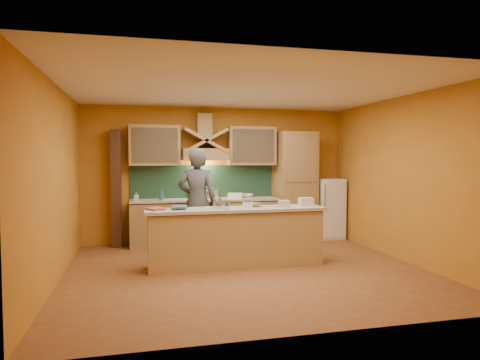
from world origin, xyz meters
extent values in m
cube|color=brown|center=(0.00, 0.00, 0.00)|extent=(5.50, 5.00, 0.01)
cube|color=white|center=(0.00, 0.00, 2.80)|extent=(5.50, 5.00, 0.01)
cube|color=#C57E26|center=(0.00, 2.50, 1.40)|extent=(5.50, 0.02, 2.80)
cube|color=#C57E26|center=(0.00, -2.50, 1.40)|extent=(5.50, 0.02, 2.80)
cube|color=#C57E26|center=(-2.75, 0.00, 1.40)|extent=(0.02, 5.00, 2.80)
cube|color=#C57E26|center=(2.75, 0.00, 1.40)|extent=(0.02, 5.00, 2.80)
cube|color=#A37E4A|center=(-1.25, 2.20, 0.43)|extent=(1.10, 0.60, 0.86)
cube|color=#A37E4A|center=(0.65, 2.20, 0.43)|extent=(1.10, 0.60, 0.86)
cube|color=#BDB4A0|center=(-0.30, 2.20, 0.90)|extent=(3.00, 0.62, 0.04)
cube|color=black|center=(-0.30, 2.20, 0.45)|extent=(0.60, 0.58, 0.90)
cube|color=#183627|center=(-0.30, 2.48, 1.25)|extent=(3.00, 0.03, 0.70)
cube|color=#A37E4A|center=(-0.30, 2.25, 1.82)|extent=(0.92, 0.50, 0.24)
cube|color=#A37E4A|center=(-0.30, 2.35, 2.40)|extent=(0.30, 0.30, 0.50)
cube|color=#A37E4A|center=(-1.30, 2.33, 2.00)|extent=(1.00, 0.35, 0.80)
cube|color=#A37E4A|center=(0.70, 2.33, 2.00)|extent=(1.00, 0.35, 0.80)
cube|color=#A37E4A|center=(1.65, 2.20, 1.15)|extent=(0.80, 0.60, 2.30)
cube|color=white|center=(2.40, 2.20, 0.65)|extent=(0.58, 0.60, 1.30)
cube|color=#472816|center=(-2.05, 2.35, 1.15)|extent=(0.20, 0.30, 2.30)
cube|color=tan|center=(-0.10, 0.30, 0.44)|extent=(2.80, 0.55, 0.88)
cube|color=#BDB4A0|center=(-0.10, 0.30, 0.92)|extent=(2.90, 0.62, 0.05)
imported|color=#4C4C51|center=(-0.60, 1.22, 0.97)|extent=(0.81, 0.65, 1.93)
cylinder|color=#B3B3BB|center=(-0.50, 2.05, 0.97)|extent=(0.22, 0.22, 0.15)
cylinder|color=silver|center=(-0.24, 2.21, 0.97)|extent=(0.24, 0.24, 0.14)
imported|color=beige|center=(-1.67, 2.04, 1.01)|extent=(0.09, 0.09, 0.17)
imported|color=#2D557E|center=(-1.19, 2.13, 1.04)|extent=(0.12, 0.12, 0.23)
imported|color=white|center=(0.63, 2.34, 0.95)|extent=(0.24, 0.24, 0.07)
cube|color=white|center=(0.33, 2.22, 0.97)|extent=(0.35, 0.32, 0.10)
imported|color=#B25B3F|center=(-1.48, 0.33, 0.96)|extent=(0.36, 0.39, 0.03)
imported|color=#3B6182|center=(-1.12, 0.39, 0.98)|extent=(0.26, 0.34, 0.02)
cylinder|color=silver|center=(-0.39, 0.35, 1.02)|extent=(0.18, 0.18, 0.16)
cylinder|color=silver|center=(-0.29, 0.19, 1.01)|extent=(0.14, 0.14, 0.13)
cube|color=white|center=(0.09, 0.28, 0.99)|extent=(0.15, 0.15, 0.10)
imported|color=silver|center=(0.22, 0.42, 0.98)|extent=(0.28, 0.28, 0.07)
cube|color=beige|center=(0.67, 0.28, 0.95)|extent=(0.29, 0.24, 0.02)
cube|color=beige|center=(1.10, 0.30, 1.02)|extent=(0.22, 0.17, 0.14)
cube|color=beige|center=(0.69, 0.22, 1.00)|extent=(0.21, 0.18, 0.11)
camera|label=1|loc=(-1.64, -6.38, 1.76)|focal=32.00mm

